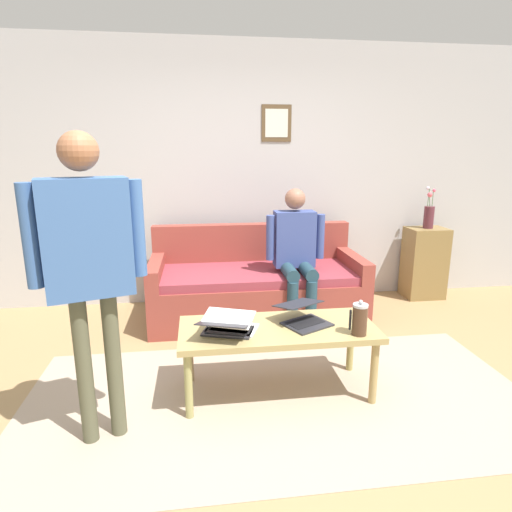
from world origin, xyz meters
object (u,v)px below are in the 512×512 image
Objects in this scene: person_seated at (296,249)px; side_shelf at (424,263)px; coffee_table at (278,334)px; laptop_center at (304,317)px; laptop_right at (231,325)px; person_standing at (88,253)px; french_press at (360,319)px; flower_vase at (429,215)px; couch at (256,287)px; laptop_left at (226,329)px.

side_shelf is at bearing -160.79° from person_seated.
laptop_center is at bearing -169.36° from coffee_table.
side_shelf is (-2.30, -1.76, -0.13)m from laptop_right.
person_standing is at bearing 22.15° from laptop_right.
coffee_table is 5.61× the size of french_press.
laptop_right is at bearing 5.12° from coffee_table.
french_press is at bearing 52.05° from flower_vase.
couch reaches higher than coffee_table.
laptop_center is 1.04× the size of laptop_right.
coffee_table is 0.33m from laptop_right.
couch is 2.21m from person_standing.
person_seated is at bearing -108.13° from coffee_table.
person_seated reaches higher than couch.
side_shelf reaches higher than laptop_left.
person_standing is at bearing 45.90° from person_seated.
laptop_center is 2.48m from side_shelf.
flower_vase reaches higher than side_shelf.
side_shelf is at bearing -170.34° from couch.
laptop_left is 0.31× the size of person_seated.
couch is 4.82× the size of laptop_center.
flower_vase is 0.26× the size of person_standing.
flower_vase is at bearing -170.35° from couch.
person_seated reaches higher than laptop_left.
laptop_right is at bearing 37.35° from flower_vase.
laptop_center is at bearing 43.23° from flower_vase.
laptop_center is at bearing 79.93° from person_seated.
side_shelf is 0.53m from flower_vase.
person_standing reaches higher than laptop_left.
laptop_right is at bearing 7.15° from laptop_center.
laptop_center is 0.38m from french_press.
couch is 1.39m from laptop_center.
coffee_table is at bearing 10.64° from laptop_center.
side_shelf is at bearing -145.99° from person_standing.
couch reaches higher than laptop_left.
person_seated is (-1.46, -1.51, -0.37)m from person_standing.
laptop_center is 0.33× the size of person_seated.
laptop_center reaches higher than laptop_left.
couch reaches higher than laptop_center.
french_press is (-0.49, 0.19, 0.16)m from coffee_table.
laptop_right is 2.92m from flower_vase.
coffee_table is at bearing 88.30° from couch.
french_press is at bearing -174.53° from person_standing.
person_seated reaches higher than french_press.
person_seated reaches higher than laptop_right.
laptop_left is 0.54m from laptop_center.
laptop_left is 1.46m from person_seated.
couch is at bearing 9.65° from flower_vase.
person_standing reaches higher than couch.
coffee_table is 2.90× the size of flower_vase.
side_shelf is (-1.80, -1.69, -0.13)m from laptop_center.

